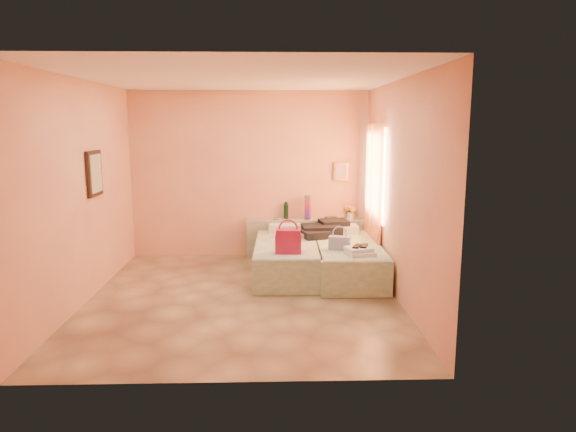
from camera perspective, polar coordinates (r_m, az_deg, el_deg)
name	(u,v)px	position (r m, az deg, el deg)	size (l,w,h in m)	color
ground	(244,297)	(6.84, -4.97, -9.01)	(4.50, 4.50, 0.00)	tan
room_walls	(259,158)	(7.03, -3.25, 6.44)	(4.02, 4.51, 2.81)	#EDB47E
headboard_ledge	(307,238)	(8.78, 2.13, -2.46)	(2.05, 0.30, 0.65)	#9EA587
bed_left	(287,258)	(7.76, -0.12, -4.71)	(0.90, 2.00, 0.50)	beige
bed_right	(347,260)	(7.72, 6.61, -4.85)	(0.90, 2.00, 0.50)	beige
water_bottle	(286,211)	(8.75, -0.22, 0.60)	(0.08, 0.08, 0.28)	#14391C
rainbow_box	(308,207)	(8.68, 2.19, 0.95)	(0.09, 0.09, 0.41)	#AC153D
small_dish	(277,219)	(8.68, -1.19, -0.31)	(0.13, 0.13, 0.03)	#509374
green_book	(331,218)	(8.81, 4.82, -0.19)	(0.19, 0.13, 0.03)	#25462E
flower_vase	(351,211)	(8.84, 6.99, 0.60)	(0.21, 0.21, 0.27)	silver
magenta_handbag	(288,241)	(7.03, 0.02, -2.79)	(0.36, 0.20, 0.33)	#AC153D
khaki_garment	(294,235)	(8.03, 0.71, -2.13)	(0.38, 0.30, 0.07)	tan
clothes_pile	(325,229)	(8.20, 4.12, -1.42)	(0.67, 0.67, 0.20)	black
blue_handbag	(339,243)	(7.26, 5.74, -3.00)	(0.29, 0.13, 0.19)	#40579B
towel_stack	(360,251)	(7.01, 8.05, -3.91)	(0.35, 0.30, 0.10)	white
sandal_pair	(361,246)	(7.04, 8.08, -3.32)	(0.16, 0.22, 0.02)	black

